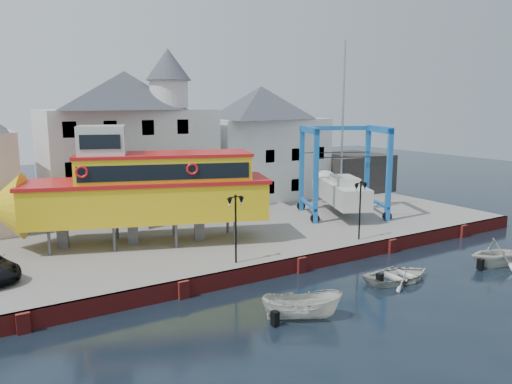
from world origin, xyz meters
TOP-DOWN VIEW (x-y plane):
  - ground at (0.00, 0.00)m, footprint 140.00×140.00m
  - hardstanding at (0.00, 11.00)m, footprint 44.00×22.00m
  - quay_wall at (-0.00, 0.10)m, footprint 44.00×0.47m
  - building_white_main at (-4.87, 18.39)m, footprint 14.00×8.30m
  - building_white_right at (9.00, 19.00)m, footprint 12.00×8.00m
  - shed_dark at (19.00, 17.00)m, footprint 8.00×7.00m
  - lamp_post_left at (-4.00, 1.20)m, footprint 1.12×0.32m
  - lamp_post_right at (6.00, 1.20)m, footprint 1.12×0.32m
  - tour_boat at (-7.95, 8.44)m, footprint 18.95×10.32m
  - travel_lift at (10.52, 8.55)m, footprint 8.38×9.86m
  - motorboat_a at (-4.07, -5.56)m, footprint 4.21×3.27m
  - motorboat_b at (4.10, -4.31)m, footprint 4.61×3.46m
  - motorboat_c at (11.62, -5.67)m, footprint 4.51×4.16m

SIDE VIEW (x-z plane):
  - ground at x=0.00m, z-range 0.00..0.00m
  - motorboat_a at x=-4.07m, z-range -0.77..0.77m
  - motorboat_b at x=4.10m, z-range -0.45..0.45m
  - motorboat_c at x=11.62m, z-range -0.99..0.99m
  - hardstanding at x=0.00m, z-range 0.00..1.00m
  - quay_wall at x=0.00m, z-range 0.00..1.00m
  - shed_dark at x=19.00m, z-range 1.00..5.00m
  - travel_lift at x=10.52m, z-range -3.88..10.76m
  - lamp_post_left at x=-4.00m, z-range 2.07..6.27m
  - lamp_post_right at x=6.00m, z-range 2.07..6.27m
  - tour_boat at x=-7.95m, z-range 0.77..8.85m
  - building_white_right at x=9.00m, z-range 1.00..12.20m
  - building_white_main at x=-4.87m, z-range 0.34..14.34m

